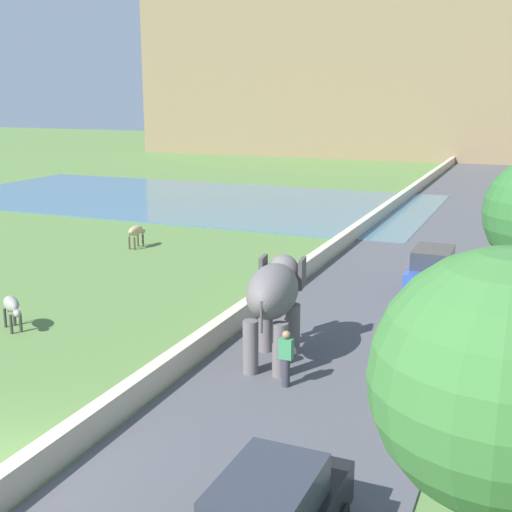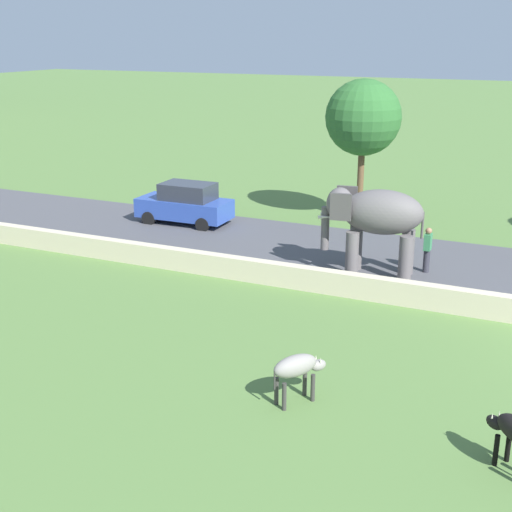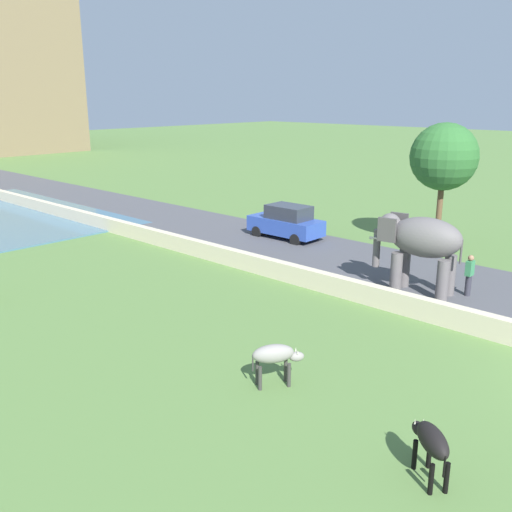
# 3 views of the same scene
# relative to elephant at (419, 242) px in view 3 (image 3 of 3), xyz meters

# --- Properties ---
(road_surface) EXTENTS (7.00, 120.00, 0.06)m
(road_surface) POSITION_rel_elephant_xyz_m (1.61, 12.24, -2.01)
(road_surface) COLOR #4C4C51
(road_surface) RESTS_ON ground
(barrier_wall) EXTENTS (0.40, 110.00, 0.75)m
(barrier_wall) POSITION_rel_elephant_xyz_m (-2.19, 10.24, -1.66)
(barrier_wall) COLOR beige
(barrier_wall) RESTS_ON ground
(elephant) EXTENTS (1.76, 3.55, 2.99)m
(elephant) POSITION_rel_elephant_xyz_m (0.00, 0.00, 0.00)
(elephant) COLOR #605B5B
(elephant) RESTS_ON ground
(person_beside_elephant) EXTENTS (0.36, 0.22, 1.63)m
(person_beside_elephant) POSITION_rel_elephant_xyz_m (0.96, -1.62, -1.16)
(person_beside_elephant) COLOR #33333D
(person_beside_elephant) RESTS_ON ground
(car_blue) EXTENTS (1.84, 4.03, 1.80)m
(car_blue) POSITION_rel_elephant_xyz_m (3.18, 9.13, -1.14)
(car_blue) COLOR #2D4CA8
(car_blue) RESTS_ON ground
(cow_grey) EXTENTS (1.34, 1.05, 1.15)m
(cow_grey) POSITION_rel_elephant_xyz_m (-9.02, -0.78, -1.20)
(cow_grey) COLOR gray
(cow_grey) RESTS_ON ground
(cow_black) EXTENTS (1.14, 1.29, 1.15)m
(cow_black) POSITION_rel_elephant_xyz_m (-9.77, -5.46, -1.20)
(cow_black) COLOR black
(cow_black) RESTS_ON ground
(tree_mid) EXTENTS (3.21, 3.21, 6.08)m
(tree_mid) POSITION_rel_elephant_xyz_m (6.92, 2.54, 2.41)
(tree_mid) COLOR brown
(tree_mid) RESTS_ON ground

